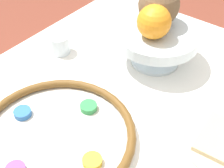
% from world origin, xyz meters
% --- Properties ---
extents(seder_plate, '(0.35, 0.35, 0.03)m').
position_xyz_m(seder_plate, '(-0.11, 0.11, 0.74)').
color(seder_plate, silver).
rests_on(seder_plate, dining_table).
extents(fruit_stand, '(0.23, 0.23, 0.10)m').
position_xyz_m(fruit_stand, '(0.26, 0.09, 0.80)').
color(fruit_stand, silver).
rests_on(fruit_stand, dining_table).
extents(orange_fruit, '(0.09, 0.09, 0.09)m').
position_xyz_m(orange_fruit, '(0.23, 0.09, 0.87)').
color(orange_fruit, orange).
rests_on(orange_fruit, fruit_stand).
extents(coconut, '(0.11, 0.11, 0.11)m').
position_xyz_m(coconut, '(0.30, 0.11, 0.88)').
color(coconut, brown).
rests_on(coconut, fruit_stand).
extents(cup_near, '(0.06, 0.06, 0.06)m').
position_xyz_m(cup_near, '(0.13, 0.33, 0.75)').
color(cup_near, silver).
rests_on(cup_near, dining_table).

